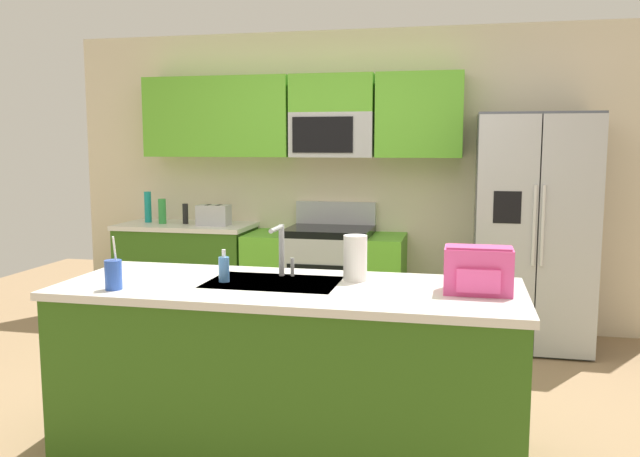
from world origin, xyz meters
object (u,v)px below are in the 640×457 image
at_px(toaster, 214,215).
at_px(backpack, 478,269).
at_px(range_oven, 325,280).
at_px(drink_cup_blue, 113,274).
at_px(soap_dispenser, 224,269).
at_px(refrigerator, 533,231).
at_px(bottle_green, 162,211).
at_px(pepper_mill, 185,214).
at_px(sink_faucet, 281,246).
at_px(bottle_teal, 148,207).
at_px(paper_towel_roll, 355,258).

height_order(toaster, backpack, backpack).
bearing_deg(range_oven, drink_cup_blue, -101.44).
bearing_deg(drink_cup_blue, toaster, 100.68).
distance_m(drink_cup_blue, soap_dispenser, 0.55).
bearing_deg(toaster, soap_dispenser, -67.15).
xyz_separation_m(refrigerator, bottle_green, (-3.19, 0.03, 0.09)).
height_order(pepper_mill, drink_cup_blue, drink_cup_blue).
bearing_deg(soap_dispenser, sink_faucet, 36.42).
distance_m(range_oven, pepper_mill, 1.40).
relative_size(range_oven, pepper_mill, 7.49).
distance_m(range_oven, drink_cup_blue, 2.68).
bearing_deg(range_oven, toaster, -176.99).
bearing_deg(refrigerator, range_oven, 177.57).
xyz_separation_m(range_oven, bottle_teal, (-1.67, 0.03, 0.60)).
bearing_deg(toaster, refrigerator, -0.41).
height_order(range_oven, bottle_green, bottle_green).
distance_m(bottle_green, soap_dispenser, 2.67).
relative_size(refrigerator, soap_dispenser, 10.88).
bearing_deg(paper_towel_roll, soap_dispenser, -165.27).
xyz_separation_m(toaster, backpack, (2.23, -2.22, 0.03)).
bearing_deg(backpack, bottle_teal, 141.50).
height_order(pepper_mill, bottle_green, bottle_green).
distance_m(soap_dispenser, paper_towel_roll, 0.69).
bearing_deg(sink_faucet, soap_dispenser, -143.58).
distance_m(bottle_green, sink_faucet, 2.67).
relative_size(sink_faucet, drink_cup_blue, 1.06).
bearing_deg(bottle_green, paper_towel_roll, -44.67).
relative_size(toaster, soap_dispenser, 1.65).
distance_m(refrigerator, toaster, 2.69).
relative_size(toaster, paper_towel_roll, 1.17).
bearing_deg(paper_towel_roll, range_oven, 105.99).
relative_size(bottle_teal, backpack, 0.88).
bearing_deg(pepper_mill, sink_faucet, -54.64).
xyz_separation_m(pepper_mill, bottle_green, (-0.21, -0.03, 0.02)).
bearing_deg(soap_dispenser, toaster, 112.85).
distance_m(pepper_mill, paper_towel_roll, 2.84).
bearing_deg(paper_towel_roll, bottle_green, 135.33).
bearing_deg(toaster, bottle_green, 178.24).
relative_size(refrigerator, bottle_teal, 6.58).
bearing_deg(pepper_mill, paper_towel_roll, -48.12).
relative_size(bottle_green, soap_dispenser, 1.32).
bearing_deg(range_oven, refrigerator, -2.43).
distance_m(toaster, drink_cup_blue, 2.57).
height_order(range_oven, backpack, backpack).
relative_size(drink_cup_blue, soap_dispenser, 1.57).
bearing_deg(drink_cup_blue, backpack, 9.82).
height_order(refrigerator, pepper_mill, refrigerator).
xyz_separation_m(pepper_mill, sink_faucet, (1.49, -2.10, 0.08)).
bearing_deg(pepper_mill, backpack, -42.08).
relative_size(sink_faucet, backpack, 0.88).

